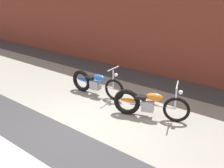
# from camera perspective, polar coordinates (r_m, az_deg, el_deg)

# --- Properties ---
(ground_plane) EXTENTS (80.00, 80.00, 0.00)m
(ground_plane) POSITION_cam_1_polar(r_m,az_deg,el_deg) (6.04, -8.05, -10.81)
(ground_plane) COLOR #38383A
(sidewalk_slab) EXTENTS (36.00, 3.50, 0.01)m
(sidewalk_slab) POSITION_cam_1_polar(r_m,az_deg,el_deg) (7.19, 1.99, -5.07)
(sidewalk_slab) COLOR gray
(sidewalk_slab) RESTS_ON ground
(brick_building_wall) EXTENTS (36.00, 0.50, 5.21)m
(brick_building_wall) POSITION_cam_1_polar(r_m,az_deg,el_deg) (9.49, 15.19, 16.97)
(brick_building_wall) COLOR brown
(brick_building_wall) RESTS_ON ground
(motorcycle_blue) EXTENTS (2.01, 0.58, 1.03)m
(motorcycle_blue) POSITION_cam_1_polar(r_m,az_deg,el_deg) (7.84, -4.39, 0.30)
(motorcycle_blue) COLOR black
(motorcycle_blue) RESTS_ON ground
(motorcycle_orange) EXTENTS (1.92, 0.89, 1.03)m
(motorcycle_orange) POSITION_cam_1_polar(r_m,az_deg,el_deg) (6.47, 7.74, -4.51)
(motorcycle_orange) COLOR black
(motorcycle_orange) RESTS_ON ground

